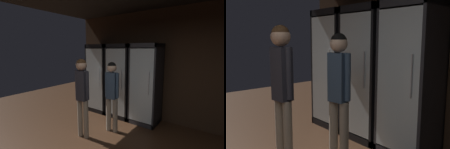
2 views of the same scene
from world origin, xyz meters
TOP-DOWN VIEW (x-y plane):
  - wall_back at (0.00, 3.03)m, footprint 6.00×0.06m
  - cooler_far_left at (-2.11, 2.72)m, footprint 0.66×0.63m
  - cooler_left at (-1.39, 2.72)m, footprint 0.66×0.63m
  - cooler_center at (-0.67, 2.72)m, footprint 0.66×0.63m
  - shopper_near at (-1.10, 1.83)m, footprint 0.33×0.21m
  - shopper_far at (-1.45, 1.28)m, footprint 0.33×0.22m

SIDE VIEW (x-z plane):
  - shopper_near at x=-1.10m, z-range 0.17..1.73m
  - cooler_left at x=-1.39m, z-range -0.02..1.95m
  - cooler_far_left at x=-2.11m, z-range -0.02..1.95m
  - cooler_center at x=-0.67m, z-range -0.02..1.95m
  - shopper_far at x=-1.45m, z-range 0.21..1.86m
  - wall_back at x=0.00m, z-range 0.00..2.80m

